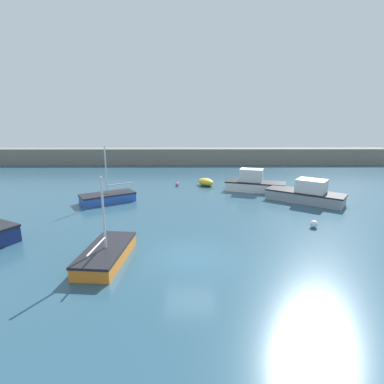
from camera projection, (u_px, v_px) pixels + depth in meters
The scene contains 9 objects.
ground_plane at pixel (190, 259), 14.80m from camera, with size 120.00×120.00×0.20m, color #284C60.
harbor_breakwater at pixel (190, 156), 45.78m from camera, with size 60.36×2.99×2.35m, color slate.
sailboat_twin_hulled at pixel (108, 197), 24.60m from camera, with size 4.64×3.87×4.58m.
motorboat_grey_hull at pixel (307, 194), 24.56m from camera, with size 6.16×5.28×1.93m.
fishing_dinghy_green at pixel (206, 182), 30.77m from camera, with size 2.15×2.26×0.76m.
sailboat_short_mast at pixel (106, 254), 14.33m from camera, with size 2.17×4.36×4.14m.
motorboat_with_cabin at pixel (254, 183), 28.35m from camera, with size 5.83×3.60×2.11m.
mooring_buoy_pink at pixel (177, 184), 30.65m from camera, with size 0.37×0.37×0.37m, color #EA668C.
mooring_buoy_white at pixel (314, 224), 18.81m from camera, with size 0.47×0.47×0.47m, color white.
Camera 1 is at (-0.02, -13.60, 6.63)m, focal length 28.00 mm.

